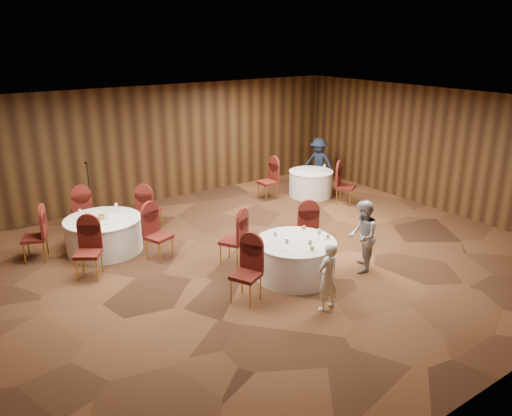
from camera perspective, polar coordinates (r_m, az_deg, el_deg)
ground at (r=10.43m, az=-0.27°, el=-6.22°), size 12.00×12.00×0.00m
room_shell at (r=9.75m, az=-0.29°, el=4.26°), size 12.00×12.00×12.00m
table_main at (r=9.74m, az=4.50°, el=-5.78°), size 1.57×1.57×0.74m
table_left at (r=11.33m, az=-16.97°, el=-2.90°), size 1.64×1.64×0.74m
table_right at (r=14.64m, az=6.26°, el=2.84°), size 1.27×1.27×0.74m
chairs_main at (r=9.94m, az=0.84°, el=-4.40°), size 3.01×2.14×1.00m
chairs_left at (r=11.32m, az=-17.03°, el=-2.26°), size 3.35×3.12×1.00m
chairs_right at (r=14.08m, az=5.75°, el=2.72°), size 2.12×2.23×1.00m
tabletop_main at (r=9.53m, az=5.77°, el=-3.37°), size 1.07×1.04×0.22m
tabletop_left at (r=11.18m, az=-17.22°, el=-0.77°), size 0.86×0.72×0.22m
tabletop_right at (r=14.45m, az=7.84°, el=4.71°), size 0.08×0.08×0.22m
mic_stand at (r=12.46m, az=-18.23°, el=-0.38°), size 0.24×0.24×1.70m
woman_a at (r=8.58m, az=8.20°, el=-7.81°), size 0.47×0.33×1.22m
woman_b at (r=10.04m, az=12.05°, el=-3.18°), size 0.89×0.89×1.45m
man_c at (r=15.61m, az=7.13°, el=5.25°), size 0.88×1.10×1.49m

